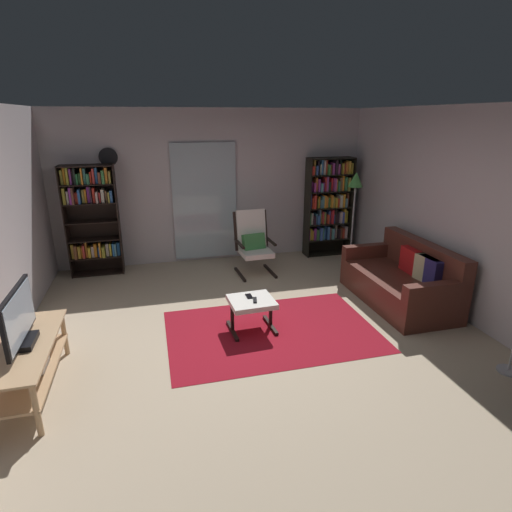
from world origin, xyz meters
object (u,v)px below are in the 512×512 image
lounge_armchair (253,241)px  wall_clock (108,157)px  cell_phone (249,296)px  tv_remote (255,300)px  floor_lamp_by_shelf (355,188)px  bookshelf_near_tv (92,215)px  television (19,320)px  bookshelf_near_sofa (328,204)px  ottoman (252,305)px  leather_sofa (403,281)px  tv_stand (27,360)px

lounge_armchair → wall_clock: wall_clock is taller
cell_phone → tv_remote: bearing=-74.4°
lounge_armchair → cell_phone: (-0.51, -1.82, -0.13)m
floor_lamp_by_shelf → wall_clock: wall_clock is taller
bookshelf_near_tv → television: bearing=-95.2°
bookshelf_near_sofa → cell_phone: bearing=-130.7°
bookshelf_near_tv → ottoman: bearing=-51.4°
floor_lamp_by_shelf → bookshelf_near_sofa: bearing=102.2°
leather_sofa → cell_phone: (-2.22, -0.16, 0.10)m
cell_phone → floor_lamp_by_shelf: bearing=36.5°
bookshelf_near_tv → bookshelf_near_sofa: (4.05, 0.01, -0.03)m
bookshelf_near_tv → cell_phone: bearing=-50.6°
cell_phone → ottoman: bearing=-84.7°
tv_remote → floor_lamp_by_shelf: (2.18, 1.86, 0.94)m
bookshelf_near_tv → lounge_armchair: (2.49, -0.59, -0.45)m
tv_stand → cell_phone: (2.26, 0.73, 0.07)m
floor_lamp_by_shelf → tv_remote: bearing=-139.5°
television → leather_sofa: bearing=11.3°
floor_lamp_by_shelf → wall_clock: (-3.87, 0.89, 0.50)m
tv_remote → wall_clock: wall_clock is taller
leather_sofa → floor_lamp_by_shelf: (0.00, 1.57, 1.04)m
ottoman → cell_phone: (-0.01, 0.09, 0.08)m
leather_sofa → lounge_armchair: 2.39m
tv_remote → cell_phone: bearing=119.2°
bookshelf_near_sofa → ottoman: bearing=-129.5°
tv_stand → bookshelf_near_sofa: size_ratio=0.76×
wall_clock → bookshelf_near_sofa: bearing=-3.1°
ottoman → tv_stand: bearing=-164.2°
bookshelf_near_tv → wall_clock: (0.33, 0.21, 0.87)m
bookshelf_near_tv → ottoman: 3.25m
tv_remote → bookshelf_near_sofa: bearing=63.6°
tv_remote → floor_lamp_by_shelf: floor_lamp_by_shelf is taller
television → tv_remote: (2.30, 0.60, -0.34)m
bookshelf_near_tv → floor_lamp_by_shelf: size_ratio=1.10×
ottoman → cell_phone: 0.12m
television → tv_remote: bearing=14.6°
tv_remote → cell_phone: tv_remote is taller
tv_stand → leather_sofa: leather_sofa is taller
wall_clock → lounge_armchair: bearing=-20.3°
bookshelf_near_tv → tv_remote: size_ratio=12.24×
television → bookshelf_near_sofa: size_ratio=0.46×
tv_stand → television: size_ratio=1.65×
ottoman → tv_remote: tv_remote is taller
tv_remote → cell_phone: size_ratio=1.03×
cell_phone → bookshelf_near_tv: bearing=128.0°
leather_sofa → floor_lamp_by_shelf: 1.88m
tv_stand → leather_sofa: 4.57m
cell_phone → television: bearing=-163.4°
television → ottoman: size_ratio=1.51×
lounge_armchair → ottoman: 1.98m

